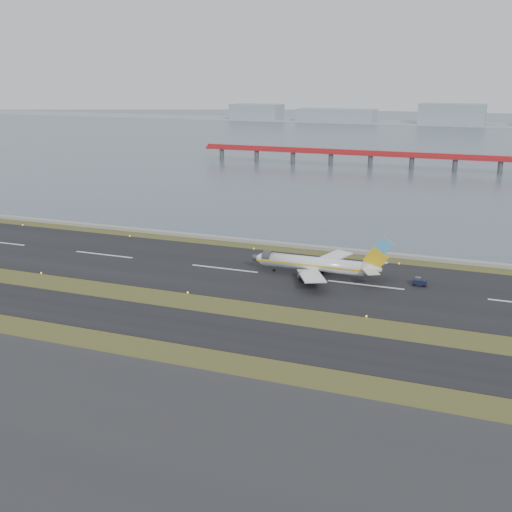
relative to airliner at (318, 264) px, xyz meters
The scene contains 10 objects.
ground 42.11m from the airliner, 128.94° to the right, with size 1000.00×1000.00×0.00m, color #334619.
apron_strip 91.59m from the airliner, 106.75° to the right, with size 1000.00×50.00×0.10m, color #2B2B2D.
taxiway_strip 51.97m from the airliner, 120.58° to the right, with size 1000.00×18.00×0.10m, color black.
runway_strip 26.73m from the airliner, behind, with size 1000.00×45.00×0.10m, color black.
seawall 38.12m from the airliner, 133.96° to the left, with size 1000.00×2.50×1.00m, color gray.
bay_water 428.18m from the airliner, 93.53° to the left, with size 1400.00×800.00×1.30m, color #4B586C.
red_pier 217.48m from the airliner, 91.68° to the left, with size 260.00×5.00×10.20m.
far_shoreline 587.50m from the airliner, 91.24° to the left, with size 1400.00×80.00×60.50m.
airliner is the anchor object (origin of this frame).
pushback_tug 26.82m from the airliner, ahead, with size 3.54×2.11×2.26m.
Camera 1 is at (70.96, -127.26, 52.63)m, focal length 45.00 mm.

